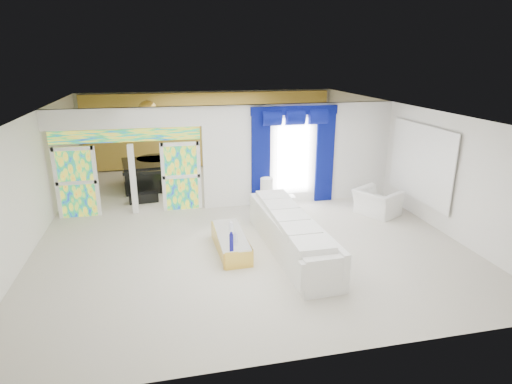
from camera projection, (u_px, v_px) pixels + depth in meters
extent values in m
plane|color=#B7AF9E|center=(236.00, 217.00, 11.97)|extent=(12.00, 12.00, 0.00)
cube|color=white|center=(300.00, 154.00, 12.87)|extent=(5.70, 0.18, 3.00)
cube|color=white|center=(125.00, 118.00, 11.47)|extent=(4.30, 0.18, 0.55)
cube|color=#994C3F|center=(77.00, 182.00, 11.71)|extent=(0.95, 0.04, 2.00)
cube|color=#994C3F|center=(181.00, 176.00, 12.30)|extent=(0.95, 0.04, 2.00)
cube|color=#994C3F|center=(126.00, 135.00, 11.62)|extent=(4.00, 0.05, 0.35)
cube|color=white|center=(293.00, 156.00, 12.75)|extent=(1.00, 0.02, 2.30)
cube|color=#040D4E|center=(261.00, 160.00, 12.53)|extent=(0.55, 0.10, 2.80)
cube|color=#040D4E|center=(325.00, 157.00, 12.94)|extent=(0.55, 0.10, 2.80)
cube|color=#040D4E|center=(295.00, 110.00, 12.30)|extent=(2.60, 0.12, 0.25)
cube|color=white|center=(421.00, 163.00, 11.57)|extent=(0.04, 2.70, 1.90)
cube|color=#B88B2C|center=(210.00, 130.00, 16.99)|extent=(9.70, 0.12, 2.90)
cube|color=white|center=(291.00, 235.00, 9.79)|extent=(1.07, 4.18, 0.79)
cube|color=gold|center=(231.00, 243.00, 9.85)|extent=(0.70, 1.88, 0.41)
cube|color=white|center=(276.00, 202.00, 12.60)|extent=(1.11, 0.42, 0.36)
cylinder|color=silver|center=(267.00, 188.00, 12.40)|extent=(0.36, 0.36, 0.58)
imported|color=white|center=(377.00, 202.00, 12.06)|extent=(1.39, 1.45, 0.73)
cube|color=black|center=(144.00, 175.00, 14.53)|extent=(1.55, 1.92, 0.89)
cube|color=black|center=(144.00, 198.00, 13.14)|extent=(0.91, 0.45, 0.29)
cube|color=tan|center=(88.00, 182.00, 13.82)|extent=(0.68, 0.64, 0.83)
sphere|color=gold|center=(148.00, 110.00, 13.84)|extent=(0.60, 0.60, 0.60)
cylinder|color=white|center=(231.00, 227.00, 10.08)|extent=(0.11, 0.11, 0.11)
cylinder|color=navy|center=(231.00, 239.00, 9.26)|extent=(0.09, 0.09, 0.23)
cylinder|color=white|center=(235.00, 237.00, 9.49)|extent=(0.10, 0.10, 0.13)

